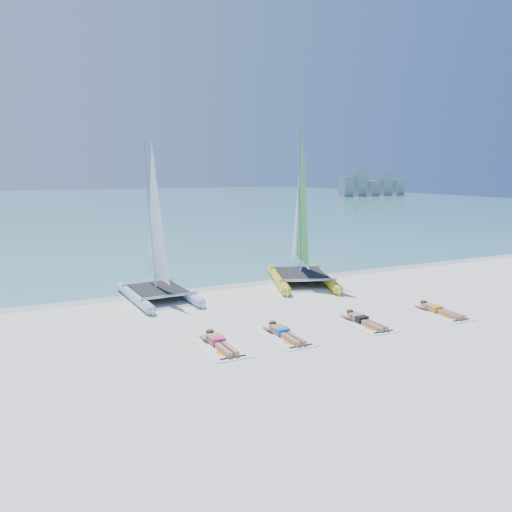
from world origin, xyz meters
The scene contains 14 objects.
ground centered at (0.00, 0.00, 0.00)m, with size 140.00×140.00×0.00m, color silver.
sea centered at (0.00, 63.00, 0.01)m, with size 140.00×115.00×0.01m, color #69AAAF.
wet_sand_strip centered at (0.00, 5.50, 0.00)m, with size 140.00×1.40×0.01m, color silver.
distant_skyline centered at (53.71, 62.00, 1.94)m, with size 14.00×2.00×5.00m.
catamaran_blue centered at (-2.36, 4.61, 1.74)m, with size 2.25×4.37×5.84m.
catamaran_yellow centered at (3.77, 4.91, 2.07)m, with size 3.83×5.31×6.57m.
towel_a centered at (-2.26, -1.23, 0.01)m, with size 1.00×1.85×0.02m, color white.
sunbather_a centered at (-2.26, -1.04, 0.12)m, with size 0.37×1.73×0.26m.
towel_b centered at (-0.36, -1.28, 0.01)m, with size 1.00×1.85×0.02m, color white.
sunbather_b centered at (-0.36, -1.09, 0.12)m, with size 0.37×1.73×0.26m.
towel_c centered at (2.36, -1.29, 0.01)m, with size 1.00×1.85×0.02m, color white.
sunbather_c centered at (2.36, -1.10, 0.12)m, with size 0.37×1.73×0.26m.
towel_d centered at (5.24, -1.46, 0.01)m, with size 1.00×1.85×0.02m, color white.
sunbather_d centered at (5.24, -1.27, 0.12)m, with size 0.37×1.73×0.26m.
Camera 1 is at (-6.86, -12.61, 4.50)m, focal length 35.00 mm.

